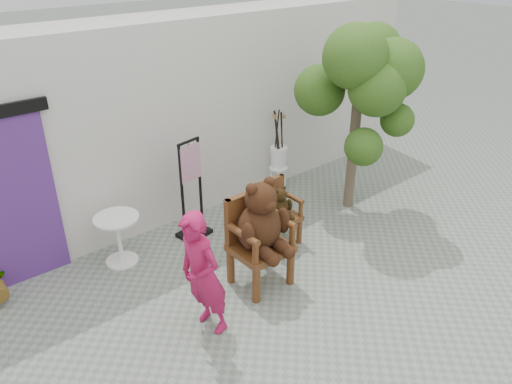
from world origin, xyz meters
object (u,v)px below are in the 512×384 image
at_px(chair_big, 260,227).
at_px(chair_small, 277,208).
at_px(tree, 366,76).
at_px(stool_bucket, 279,157).
at_px(cafe_table, 118,234).
at_px(person, 203,275).
at_px(display_stand, 192,201).

distance_m(chair_big, chair_small, 1.04).
bearing_deg(chair_small, tree, -2.85).
relative_size(chair_small, stool_bucket, 0.65).
height_order(cafe_table, stool_bucket, stool_bucket).
distance_m(person, tree, 3.84).
xyz_separation_m(chair_small, person, (-1.87, -0.88, 0.22)).
distance_m(person, cafe_table, 1.89).
xyz_separation_m(chair_small, display_stand, (-0.84, 0.91, 0.03)).
bearing_deg(person, display_stand, 142.00).
distance_m(cafe_table, tree, 4.14).
relative_size(chair_small, cafe_table, 1.34).
bearing_deg(stool_bucket, chair_small, -132.79).
xyz_separation_m(chair_big, person, (-1.05, -0.30, -0.05)).
relative_size(chair_big, person, 0.94).
bearing_deg(chair_big, tree, 11.65).
bearing_deg(stool_bucket, person, -145.13).
relative_size(chair_small, person, 0.61).
xyz_separation_m(chair_small, stool_bucket, (1.12, 1.20, 0.09)).
bearing_deg(chair_big, person, -164.35).
bearing_deg(stool_bucket, chair_big, -137.27).
distance_m(cafe_table, display_stand, 1.16).
relative_size(person, cafe_table, 2.21).
bearing_deg(display_stand, cafe_table, 165.43).
relative_size(cafe_table, tree, 0.24).
relative_size(chair_small, display_stand, 0.62).
relative_size(person, tree, 0.52).
bearing_deg(chair_big, cafe_table, 126.76).
height_order(person, stool_bucket, person).
height_order(chair_big, stool_bucket, chair_big).
bearing_deg(tree, chair_small, 177.15).
height_order(person, tree, tree).
height_order(chair_big, display_stand, display_stand).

